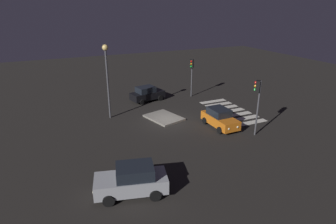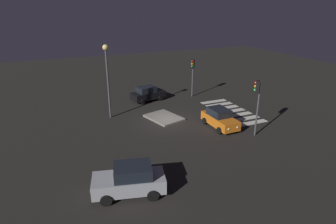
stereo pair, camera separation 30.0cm
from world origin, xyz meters
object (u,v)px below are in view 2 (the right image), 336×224
(car_orange, at_px, (220,118))
(traffic_light_east, at_px, (192,69))
(car_black, at_px, (148,94))
(traffic_island, at_px, (164,118))
(street_lamp, at_px, (107,69))
(car_silver, at_px, (130,180))
(traffic_light_south, at_px, (257,95))

(car_orange, relative_size, traffic_light_east, 0.89)
(car_black, relative_size, traffic_light_east, 0.92)
(traffic_island, xyz_separation_m, street_lamp, (2.39, 4.77, 4.83))
(street_lamp, bearing_deg, traffic_island, -116.60)
(traffic_island, height_order, car_silver, car_silver)
(car_silver, distance_m, car_black, 17.55)
(car_orange, distance_m, traffic_light_south, 4.19)
(car_orange, height_order, traffic_light_south, traffic_light_south)
(traffic_light_east, bearing_deg, car_black, -53.71)
(car_silver, xyz_separation_m, traffic_light_east, (15.45, -12.31, 2.51))
(car_silver, height_order, car_black, car_silver)
(car_orange, distance_m, traffic_light_east, 9.73)
(traffic_light_south, distance_m, street_lamp, 13.75)
(traffic_light_east, bearing_deg, car_orange, 31.14)
(traffic_island, xyz_separation_m, car_orange, (-3.98, -3.83, 0.76))
(traffic_island, distance_m, traffic_light_east, 8.48)
(traffic_island, distance_m, car_silver, 12.18)
(car_silver, height_order, traffic_light_east, traffic_light_east)
(traffic_light_east, xyz_separation_m, traffic_light_south, (-11.77, 0.25, 0.19))
(traffic_island, relative_size, car_silver, 0.90)
(traffic_island, xyz_separation_m, traffic_light_east, (5.19, -5.82, 3.34))
(car_silver, xyz_separation_m, street_lamp, (12.66, -1.72, 4.00))
(car_orange, xyz_separation_m, street_lamp, (6.36, 8.60, 4.07))
(traffic_island, height_order, traffic_light_east, traffic_light_east)
(car_black, distance_m, traffic_light_south, 13.75)
(car_silver, height_order, car_orange, car_silver)
(traffic_light_east, bearing_deg, street_lamp, -31.79)
(traffic_island, xyz_separation_m, car_silver, (-10.27, 6.49, 0.83))
(car_orange, bearing_deg, traffic_island, -137.22)
(car_black, distance_m, street_lamp, 7.46)
(car_silver, xyz_separation_m, car_orange, (6.29, -10.32, -0.07))
(street_lamp, bearing_deg, car_silver, 172.24)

